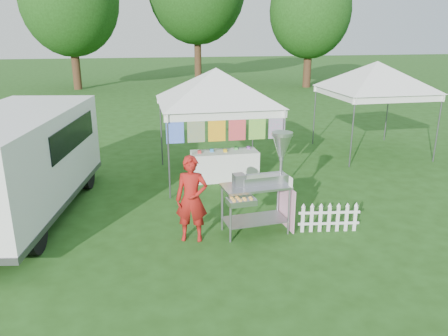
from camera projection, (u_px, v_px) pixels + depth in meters
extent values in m
plane|color=#204614|center=(247.00, 229.00, 9.04)|extent=(120.00, 120.00, 0.00)
cylinder|color=#59595E|center=(169.00, 157.00, 10.39)|extent=(0.04, 0.04, 2.10)
cylinder|color=#59595E|center=(282.00, 151.00, 10.93)|extent=(0.04, 0.04, 2.10)
cylinder|color=#59595E|center=(161.00, 131.00, 13.05)|extent=(0.04, 0.04, 2.10)
cylinder|color=#59595E|center=(253.00, 127.00, 13.58)|extent=(0.04, 0.04, 2.10)
cube|color=white|center=(227.00, 115.00, 10.37)|extent=(3.00, 0.03, 0.22)
cube|color=white|center=(208.00, 98.00, 13.03)|extent=(3.00, 0.03, 0.22)
pyramid|color=white|center=(216.00, 68.00, 11.40)|extent=(4.24, 4.24, 0.90)
cylinder|color=#59595E|center=(227.00, 112.00, 10.35)|extent=(3.00, 0.03, 0.03)
cube|color=#1926CC|center=(175.00, 129.00, 10.22)|extent=(0.42, 0.01, 0.70)
cube|color=#DCB00B|center=(196.00, 128.00, 10.31)|extent=(0.42, 0.01, 0.70)
cube|color=#D65217|center=(217.00, 127.00, 10.41)|extent=(0.42, 0.01, 0.70)
cube|color=#C1185B|center=(237.00, 126.00, 10.50)|extent=(0.42, 0.01, 0.70)
cube|color=#178E48|center=(257.00, 125.00, 10.60)|extent=(0.42, 0.01, 0.70)
cube|color=#30B792|center=(277.00, 124.00, 10.69)|extent=(0.42, 0.01, 0.70)
cylinder|color=#59595E|center=(352.00, 133.00, 12.83)|extent=(0.04, 0.04, 2.10)
cylinder|color=#59595E|center=(438.00, 129.00, 13.37)|extent=(0.04, 0.04, 2.10)
cylinder|color=#59595E|center=(314.00, 115.00, 15.49)|extent=(0.04, 0.04, 2.10)
cylinder|color=#59595E|center=(387.00, 112.00, 16.02)|extent=(0.04, 0.04, 2.10)
cube|color=white|center=(400.00, 99.00, 12.81)|extent=(3.00, 0.03, 0.22)
cube|color=white|center=(354.00, 87.00, 15.47)|extent=(3.00, 0.03, 0.22)
pyramid|color=white|center=(378.00, 61.00, 13.84)|extent=(4.24, 4.24, 0.90)
cylinder|color=#59595E|center=(400.00, 96.00, 12.79)|extent=(3.00, 0.03, 0.03)
cylinder|color=#3D2616|center=(75.00, 60.00, 29.73)|extent=(0.56, 0.56, 3.96)
cylinder|color=#3D2616|center=(198.00, 50.00, 35.03)|extent=(0.56, 0.56, 4.84)
cylinder|color=#3D2616|center=(308.00, 62.00, 30.94)|extent=(0.56, 0.56, 3.52)
ellipsoid|color=#215D1A|center=(310.00, 11.00, 29.90)|extent=(5.60, 5.60, 6.44)
cylinder|color=gray|center=(230.00, 218.00, 8.35)|extent=(0.05, 0.05, 0.99)
cylinder|color=gray|center=(289.00, 211.00, 8.69)|extent=(0.05, 0.05, 0.99)
cylinder|color=gray|center=(222.00, 208.00, 8.87)|extent=(0.05, 0.05, 0.99)
cylinder|color=gray|center=(278.00, 201.00, 9.20)|extent=(0.05, 0.05, 0.99)
cube|color=gray|center=(255.00, 219.00, 8.84)|extent=(1.31, 0.74, 0.02)
cube|color=#B7B7BC|center=(256.00, 186.00, 8.63)|extent=(1.38, 0.78, 0.04)
cube|color=#B7B7BC|center=(264.00, 179.00, 8.70)|extent=(0.96, 0.36, 0.17)
cube|color=gray|center=(239.00, 180.00, 8.54)|extent=(0.24, 0.26, 0.24)
cylinder|color=gray|center=(281.00, 159.00, 8.68)|extent=(0.06, 0.06, 0.99)
cone|color=#B7B7BC|center=(282.00, 146.00, 8.59)|extent=(0.43, 0.43, 0.44)
cylinder|color=#B7B7BC|center=(282.00, 134.00, 8.52)|extent=(0.46, 0.46, 0.07)
cube|color=#B7B7BC|center=(241.00, 201.00, 8.16)|extent=(0.56, 0.38, 0.11)
cube|color=pink|center=(286.00, 206.00, 8.96)|extent=(0.10, 0.82, 0.89)
cube|color=white|center=(291.00, 182.00, 8.47)|extent=(0.03, 0.16, 0.20)
imported|color=maroon|center=(192.00, 199.00, 8.35)|extent=(0.70, 0.54, 1.70)
cube|color=white|center=(15.00, 158.00, 9.31)|extent=(3.08, 5.72, 1.90)
cube|color=#59595E|center=(21.00, 200.00, 9.60)|extent=(3.11, 5.77, 0.13)
cube|color=white|center=(55.00, 150.00, 11.67)|extent=(2.16, 1.10, 0.98)
cube|color=black|center=(74.00, 135.00, 9.85)|extent=(0.54, 2.94, 0.60)
cube|color=black|center=(56.00, 117.00, 11.81)|extent=(1.82, 0.35, 0.60)
cylinder|color=black|center=(34.00, 235.00, 7.97)|extent=(0.36, 0.77, 0.74)
cylinder|color=black|center=(12.00, 175.00, 11.23)|extent=(0.36, 0.77, 0.74)
cylinder|color=black|center=(86.00, 175.00, 11.28)|extent=(0.36, 0.77, 0.74)
cube|color=white|center=(303.00, 219.00, 8.83)|extent=(0.07, 0.03, 0.56)
cube|color=white|center=(311.00, 219.00, 8.84)|extent=(0.07, 0.03, 0.56)
cube|color=white|center=(320.00, 219.00, 8.85)|extent=(0.07, 0.03, 0.56)
cube|color=white|center=(329.00, 219.00, 8.86)|extent=(0.07, 0.03, 0.56)
cube|color=white|center=(338.00, 219.00, 8.87)|extent=(0.07, 0.03, 0.56)
cube|color=white|center=(346.00, 218.00, 8.88)|extent=(0.07, 0.03, 0.56)
cube|color=white|center=(355.00, 218.00, 8.88)|extent=(0.07, 0.03, 0.56)
cube|color=white|center=(329.00, 223.00, 8.89)|extent=(1.25, 0.21, 0.05)
cube|color=white|center=(329.00, 213.00, 8.81)|extent=(1.25, 0.21, 0.05)
cube|color=white|center=(225.00, 165.00, 11.96)|extent=(1.80, 0.70, 0.79)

